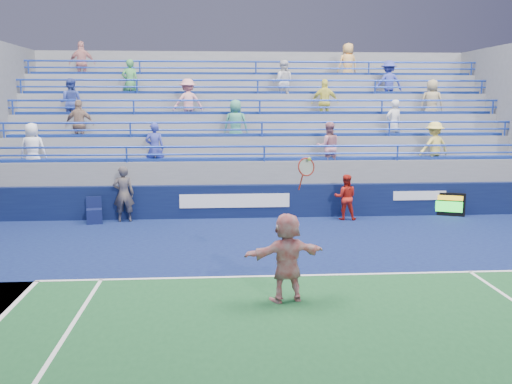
{
  "coord_description": "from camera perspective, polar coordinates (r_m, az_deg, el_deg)",
  "views": [
    {
      "loc": [
        -1.6,
        -12.04,
        3.83
      ],
      "look_at": [
        -0.57,
        2.5,
        1.5
      ],
      "focal_mm": 40.0,
      "sensor_mm": 36.0,
      "label": 1
    }
  ],
  "objects": [
    {
      "name": "bleacher_stand",
      "position": [
        22.48,
        0.06,
        3.26
      ],
      "size": [
        18.0,
        5.6,
        6.13
      ],
      "color": "slate",
      "rests_on": "ground"
    },
    {
      "name": "line_judge",
      "position": [
        18.6,
        -13.1,
        -0.2
      ],
      "size": [
        0.69,
        0.48,
        1.81
      ],
      "primitive_type": "imported",
      "rotation": [
        0.0,
        0.0,
        3.22
      ],
      "color": "#121833",
      "rests_on": "ground"
    },
    {
      "name": "judge_chair",
      "position": [
        18.71,
        -15.85,
        -2.24
      ],
      "size": [
        0.56,
        0.56,
        0.84
      ],
      "color": "#0D143F",
      "rests_on": "ground"
    },
    {
      "name": "sponsor_wall",
      "position": [
        18.89,
        0.89,
        -0.91
      ],
      "size": [
        18.0,
        0.32,
        1.1
      ],
      "color": "#0A1137",
      "rests_on": "ground"
    },
    {
      "name": "ground",
      "position": [
        12.73,
        3.4,
        -8.44
      ],
      "size": [
        120.0,
        120.0,
        0.0
      ],
      "primitive_type": "plane",
      "color": "#333538"
    },
    {
      "name": "serve_speed_board",
      "position": [
        20.18,
        18.59,
        -1.18
      ],
      "size": [
        1.11,
        0.54,
        0.79
      ],
      "color": "black",
      "rests_on": "ground"
    },
    {
      "name": "ball_girl",
      "position": [
        18.69,
        8.93,
        -0.52
      ],
      "size": [
        0.81,
        0.68,
        1.49
      ],
      "primitive_type": "imported",
      "rotation": [
        0.0,
        0.0,
        2.97
      ],
      "color": "#B31E14",
      "rests_on": "ground"
    },
    {
      "name": "tennis_player",
      "position": [
        10.99,
        3.11,
        -6.53
      ],
      "size": [
        1.69,
        0.9,
        2.8
      ],
      "color": "white",
      "rests_on": "ground"
    }
  ]
}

